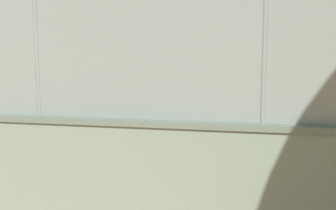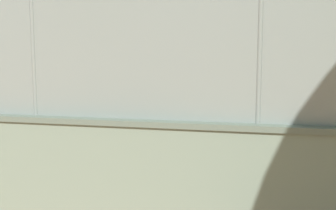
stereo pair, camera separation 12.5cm
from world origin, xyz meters
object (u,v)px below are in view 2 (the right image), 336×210
object	(u,v)px
player_near_wall_returning	(116,94)
player_foreground_swinging	(157,133)
player_baseline_waiting	(276,99)
courtside_bench	(90,175)
sports_ball	(75,97)

from	to	relation	value
player_near_wall_returning	player_foreground_swinging	size ratio (longest dim) A/B	1.00
player_baseline_waiting	courtside_bench	world-z (taller)	player_baseline_waiting
player_near_wall_returning	player_baseline_waiting	bearing A→B (deg)	175.19
player_foreground_swinging	sports_ball	xyz separation A→B (m)	(5.26, -6.07, 0.05)
sports_ball	courtside_bench	bearing A→B (deg)	119.07
player_baseline_waiting	sports_ball	xyz separation A→B (m)	(7.91, 1.56, 0.01)
player_foreground_swinging	courtside_bench	size ratio (longest dim) A/B	0.98
sports_ball	player_foreground_swinging	bearing A→B (deg)	130.92
player_foreground_swinging	courtside_bench	bearing A→B (deg)	69.57
player_baseline_waiting	player_near_wall_returning	bearing A→B (deg)	-4.81
player_near_wall_returning	player_baseline_waiting	xyz separation A→B (m)	(-7.02, 0.59, 0.04)
courtside_bench	player_baseline_waiting	bearing A→B (deg)	-109.43
player_near_wall_returning	sports_ball	bearing A→B (deg)	67.42
courtside_bench	player_foreground_swinging	bearing A→B (deg)	-110.43
player_foreground_swinging	player_baseline_waiting	world-z (taller)	player_baseline_waiting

